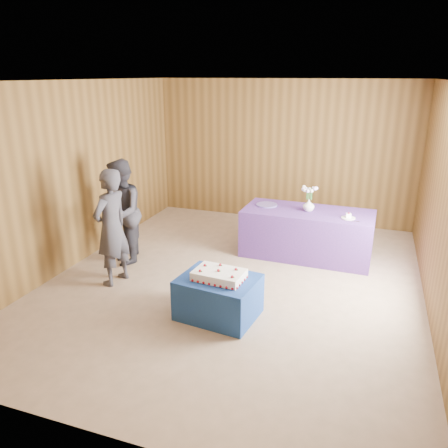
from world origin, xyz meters
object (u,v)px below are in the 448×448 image
at_px(cake_table, 218,297).
at_px(sheet_cake, 219,275).
at_px(guest_right, 121,212).
at_px(serving_table, 307,233).
at_px(guest_left, 111,228).
at_px(vase, 309,205).

height_order(cake_table, sheet_cake, sheet_cake).
bearing_deg(guest_right, serving_table, 88.15).
bearing_deg(guest_left, sheet_cake, 85.85).
distance_m(cake_table, sheet_cake, 0.30).
distance_m(cake_table, serving_table, 2.32).
bearing_deg(guest_right, sheet_cake, 35.72).
relative_size(cake_table, serving_table, 0.45).
distance_m(cake_table, guest_right, 2.27).
xyz_separation_m(cake_table, sheet_cake, (0.02, -0.02, 0.30)).
bearing_deg(sheet_cake, cake_table, 137.67).
bearing_deg(guest_right, guest_left, -4.27).
height_order(sheet_cake, guest_left, guest_left).
height_order(vase, guest_right, guest_right).
distance_m(cake_table, vase, 2.39).
bearing_deg(sheet_cake, guest_right, 156.62).
bearing_deg(serving_table, guest_right, -154.57).
relative_size(vase, guest_left, 0.12).
height_order(sheet_cake, guest_right, guest_right).
bearing_deg(guest_left, serving_table, 136.74).
height_order(sheet_cake, vase, vase).
relative_size(sheet_cake, guest_right, 0.40).
bearing_deg(guest_right, vase, 88.11).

